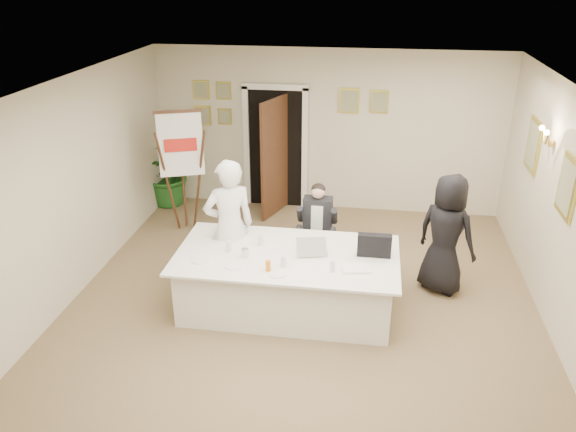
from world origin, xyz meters
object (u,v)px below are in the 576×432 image
(standing_woman, at_px, (446,234))
(paper_stack, at_px, (356,268))
(potted_palm, at_px, (170,173))
(oj_glass, at_px, (268,266))
(conference_table, at_px, (287,281))
(steel_jug, at_px, (245,253))
(flip_chart, at_px, (183,178))
(standing_man, at_px, (229,227))
(seated_man, at_px, (317,226))
(laptop, at_px, (312,242))
(laptop_bag, at_px, (374,245))

(standing_woman, bearing_deg, paper_stack, 76.15)
(potted_palm, height_order, oj_glass, potted_palm)
(conference_table, xyz_separation_m, standing_woman, (1.99, 0.76, 0.43))
(standing_woman, xyz_separation_m, oj_glass, (-2.14, -1.20, 0.02))
(standing_woman, distance_m, steel_jug, 2.64)
(flip_chart, bearing_deg, standing_man, -54.76)
(conference_table, xyz_separation_m, seated_man, (0.26, 1.13, 0.25))
(laptop, xyz_separation_m, paper_stack, (0.56, -0.36, -0.12))
(conference_table, bearing_deg, flip_chart, 134.42)
(paper_stack, bearing_deg, laptop_bag, 61.92)
(flip_chart, xyz_separation_m, standing_woman, (3.99, -1.28, -0.09))
(paper_stack, distance_m, steel_jug, 1.36)
(conference_table, xyz_separation_m, standing_man, (-0.81, 0.36, 0.53))
(flip_chart, distance_m, oj_glass, 3.10)
(flip_chart, distance_m, potted_palm, 1.23)
(potted_palm, xyz_separation_m, laptop_bag, (3.67, -2.95, 0.32))
(seated_man, relative_size, potted_palm, 1.07)
(steel_jug, bearing_deg, potted_palm, 123.40)
(seated_man, relative_size, steel_jug, 11.70)
(standing_man, xyz_separation_m, oj_glass, (0.66, -0.80, -0.08))
(standing_woman, height_order, oj_glass, standing_woman)
(standing_woman, distance_m, oj_glass, 2.46)
(conference_table, bearing_deg, laptop_bag, 6.06)
(conference_table, relative_size, steel_jug, 24.96)
(potted_palm, xyz_separation_m, steel_jug, (2.12, -3.21, 0.23))
(seated_man, height_order, flip_chart, flip_chart)
(laptop_bag, bearing_deg, laptop, -179.13)
(seated_man, xyz_separation_m, standing_man, (-1.07, -0.77, 0.27))
(seated_man, xyz_separation_m, oj_glass, (-0.41, -1.57, 0.20))
(standing_woman, relative_size, steel_jug, 14.92)
(laptop, distance_m, laptop_bag, 0.76)
(seated_man, bearing_deg, laptop, -87.62)
(standing_woman, bearing_deg, oj_glass, 63.25)
(potted_palm, height_order, steel_jug, potted_palm)
(potted_palm, relative_size, laptop, 3.20)
(potted_palm, relative_size, laptop_bag, 2.92)
(potted_palm, bearing_deg, paper_stack, -43.75)
(oj_glass, bearing_deg, steel_jug, 139.71)
(flip_chart, relative_size, paper_stack, 6.16)
(conference_table, relative_size, standing_woman, 1.67)
(seated_man, height_order, potted_palm, seated_man)
(standing_woman, distance_m, potted_palm, 5.15)
(potted_palm, bearing_deg, seated_man, -33.89)
(standing_man, xyz_separation_m, potted_palm, (-1.80, 2.70, -0.32))
(flip_chart, height_order, potted_palm, flip_chart)
(seated_man, height_order, steel_jug, seated_man)
(seated_man, distance_m, steel_jug, 1.50)
(seated_man, bearing_deg, steel_jug, -120.35)
(standing_woman, bearing_deg, flip_chart, 16.11)
(standing_man, height_order, laptop, standing_man)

